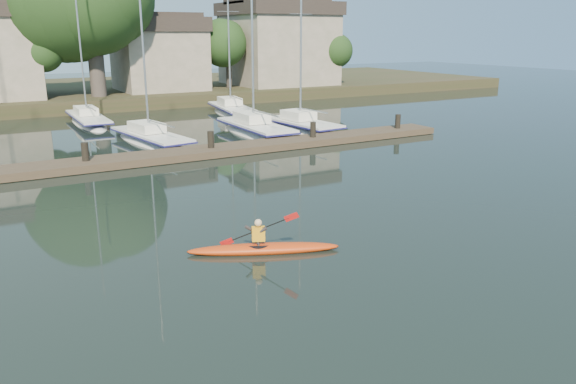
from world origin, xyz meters
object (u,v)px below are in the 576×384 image
sailboat_3 (256,138)px  sailboat_7 (232,116)px  dock (152,157)px  sailboat_6 (89,126)px  kayak (263,247)px  sailboat_4 (302,134)px  sailboat_2 (152,146)px

sailboat_3 → sailboat_7: bearing=75.2°
dock → sailboat_3: 8.72m
dock → sailboat_6: size_ratio=2.40×
kayak → dock: kayak is taller
kayak → sailboat_3: size_ratio=0.30×
dock → sailboat_4: bearing=20.1°
dock → sailboat_4: sailboat_4 is taller
kayak → sailboat_4: size_ratio=0.34×
dock → sailboat_3: (7.60, 4.27, -0.41)m
kayak → sailboat_6: 26.38m
kayak → sailboat_4: 20.18m
dock → kayak: bearing=-93.0°
dock → sailboat_2: 4.81m
sailboat_4 → dock: bearing=-165.5°
kayak → sailboat_3: sailboat_3 is taller
sailboat_3 → sailboat_7: size_ratio=1.05×
sailboat_6 → sailboat_7: (10.33, -0.50, -0.03)m
sailboat_7 → dock: bearing=-119.4°
kayak → sailboat_2: (1.99, 17.40, -0.34)m
sailboat_2 → sailboat_4: 9.38m
sailboat_7 → sailboat_4: bearing=-77.8°
sailboat_4 → sailboat_6: (-11.01, 9.69, 0.03)m
sailboat_4 → sailboat_7: (-0.68, 9.19, 0.01)m
kayak → sailboat_7: 27.99m
sailboat_3 → dock: bearing=-150.3°
sailboat_2 → sailboat_7: sailboat_2 is taller
sailboat_2 → sailboat_3: size_ratio=1.01×
sailboat_3 → sailboat_4: (3.07, -0.36, 0.00)m
kayak → sailboat_2: sailboat_2 is taller
sailboat_2 → sailboat_6: (-1.66, 8.98, 0.01)m
dock → sailboat_2: sailboat_2 is taller
dock → sailboat_6: sailboat_6 is taller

